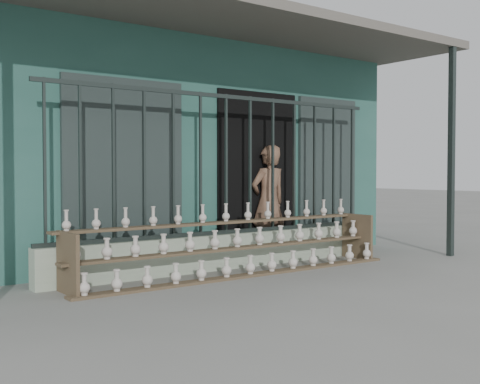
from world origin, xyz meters
TOP-DOWN VIEW (x-y plane):
  - ground at (0.00, 0.00)m, footprint 60.00×60.00m
  - workshop_building at (0.00, 4.23)m, footprint 7.40×6.60m
  - parapet_wall at (0.00, 1.30)m, footprint 5.00×0.20m
  - security_fence at (-0.00, 1.30)m, footprint 5.00×0.04m
  - shelf_rack at (-0.11, 0.88)m, footprint 4.50×0.68m
  - elderly_woman at (1.00, 1.65)m, footprint 0.60×0.40m

SIDE VIEW (x-z plane):
  - ground at x=0.00m, z-range 0.00..0.00m
  - parapet_wall at x=0.00m, z-range 0.00..0.45m
  - shelf_rack at x=-0.11m, z-range -0.06..0.79m
  - elderly_woman at x=1.00m, z-range 0.00..1.63m
  - security_fence at x=0.00m, z-range 0.45..2.25m
  - workshop_building at x=0.00m, z-range 0.02..3.23m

